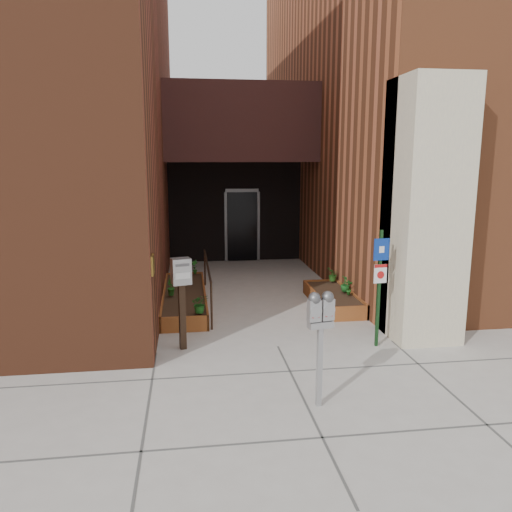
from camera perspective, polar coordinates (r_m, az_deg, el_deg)
name	(u,v)px	position (r m, az deg, el deg)	size (l,w,h in m)	color
ground	(278,347)	(8.47, 2.51, -10.30)	(80.00, 80.00, 0.00)	#9E9991
architecture	(229,90)	(14.83, -3.08, 18.39)	(20.00, 14.60, 10.00)	brown
planter_left	(185,298)	(10.87, -8.17, -4.82)	(0.90, 3.60, 0.30)	brown
planter_right	(333,299)	(10.82, 8.80, -4.90)	(0.80, 2.20, 0.30)	brown
handrail	(207,270)	(10.68, -5.57, -1.65)	(0.04, 3.34, 0.90)	black
parking_meter	(321,318)	(6.22, 7.39, -7.06)	(0.35, 0.18, 1.50)	#9D9D9F
sign_post	(380,276)	(8.38, 13.97, -2.23)	(0.27, 0.08, 1.96)	#133416
payment_dropbox	(181,284)	(8.14, -8.53, -3.20)	(0.35, 0.29, 1.52)	black
shrub_left_a	(200,304)	(9.24, -6.43, -5.42)	(0.31, 0.31, 0.35)	#1C5719
shrub_left_b	(171,287)	(10.50, -9.73, -3.50)	(0.19, 0.19, 0.35)	#205C1A
shrub_left_c	(177,276)	(11.51, -8.98, -2.22)	(0.19, 0.19, 0.34)	#1E5117
shrub_left_d	(195,267)	(12.34, -7.03, -1.25)	(0.18, 0.18, 0.34)	#1F631C
shrub_right_a	(345,284)	(10.79, 10.15, -3.14)	(0.19, 0.19, 0.34)	#17511A
shrub_right_b	(349,287)	(10.55, 10.59, -3.53)	(0.17, 0.17, 0.32)	#1C5E1B
shrub_right_c	(333,275)	(11.65, 8.77, -2.12)	(0.28, 0.28, 0.31)	#205016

